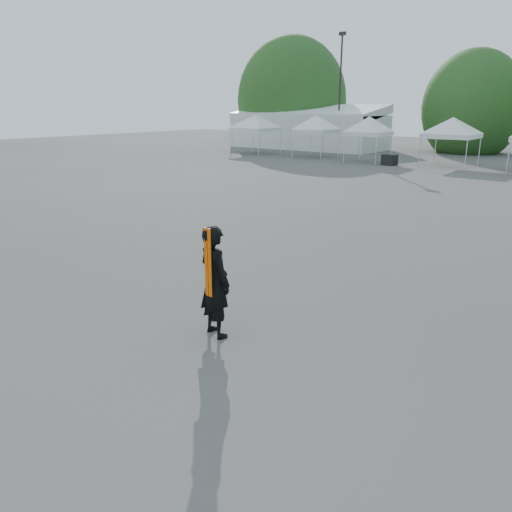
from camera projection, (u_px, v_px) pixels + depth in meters
The scene contains 11 objects.
ground at pixel (290, 308), 10.45m from camera, with size 120.00×120.00×0.00m, color #474442.
marquee at pixel (307, 128), 49.24m from camera, with size 15.00×6.25×4.23m.
light_pole_west at pixel (340, 86), 45.02m from camera, with size 0.60×0.25×10.30m.
tree_far_w at pixel (292, 101), 53.12m from camera, with size 4.80×4.80×7.30m.
tree_mid_w at pixel (472, 107), 44.14m from camera, with size 4.16×4.16×6.33m.
tent_a at pixel (255, 118), 43.31m from camera, with size 4.73×4.73×3.88m.
tent_b at pixel (316, 119), 40.57m from camera, with size 4.13×4.13×3.88m.
tent_c at pixel (369, 120), 36.75m from camera, with size 3.90×3.90×3.88m.
tent_d at pixel (453, 121), 33.97m from camera, with size 4.64×4.64×3.88m.
man at pixel (215, 281), 8.95m from camera, with size 0.86×0.67×2.07m.
crate_west at pixel (389, 160), 35.48m from camera, with size 0.95×0.74×0.74m, color black.
Camera 1 is at (5.43, -8.05, 4.06)m, focal length 35.00 mm.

